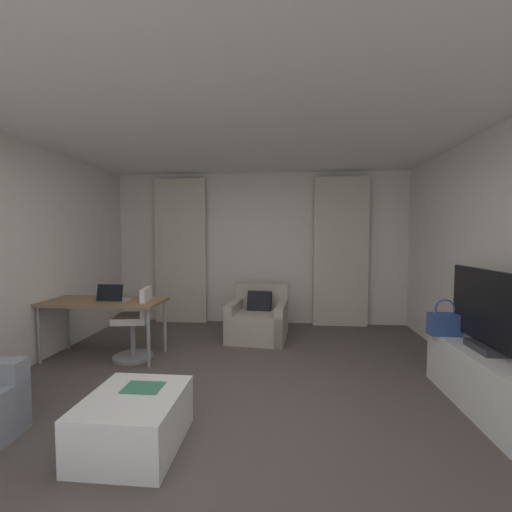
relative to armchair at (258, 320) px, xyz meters
The scene contains 14 objects.
ground_plane 2.13m from the armchair, 91.53° to the right, with size 12.00×12.00×0.00m, color #564C47.
wall_window 1.38m from the armchair, 93.52° to the left, with size 5.12×0.06×2.60m.
ceiling 3.17m from the armchair, 91.53° to the right, with size 5.12×6.12×0.06m, color white.
curtain_left_panel 1.91m from the armchair, 151.19° to the left, with size 0.90×0.06×2.50m.
curtain_right_panel 1.82m from the armchair, 30.84° to the left, with size 0.90×0.06×2.50m.
armchair is the anchor object (origin of this frame).
desk 2.11m from the armchair, 152.25° to the right, with size 1.44×0.62×0.72m.
desk_chair 1.73m from the armchair, 146.26° to the right, with size 0.48×0.48×0.88m.
laptop 2.04m from the armchair, 149.01° to the right, with size 0.33×0.25×0.22m.
coffee_table 2.71m from the armchair, 104.62° to the right, with size 0.65×0.74×0.38m.
magazine_open 2.59m from the armchair, 104.85° to the right, with size 0.28×0.20×0.01m.
tv_console 2.84m from the armchair, 41.08° to the right, with size 0.44×1.34×0.51m.
tv_flatscreen 2.88m from the armchair, 40.60° to the right, with size 0.20×1.08×0.71m.
handbag_primary 2.46m from the armchair, 34.58° to the right, with size 0.30×0.14×0.37m.
Camera 1 is at (0.45, -2.71, 1.51)m, focal length 23.14 mm.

